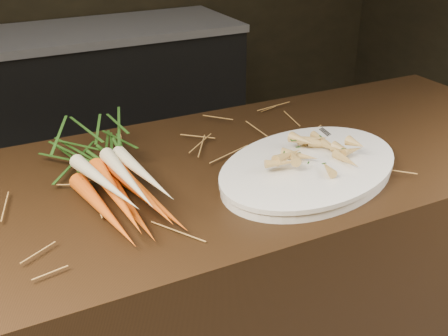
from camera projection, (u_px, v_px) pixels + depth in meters
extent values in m
cube|color=black|center=(75.00, 111.00, 3.07)|extent=(1.80, 0.60, 0.80)
cube|color=#99999E|center=(65.00, 34.00, 2.88)|extent=(1.82, 0.62, 0.04)
cone|color=orange|center=(104.00, 211.00, 1.11)|extent=(0.07, 0.30, 0.04)
cone|color=orange|center=(127.00, 205.00, 1.13)|extent=(0.05, 0.30, 0.04)
cone|color=orange|center=(150.00, 199.00, 1.15)|extent=(0.08, 0.30, 0.04)
cone|color=orange|center=(117.00, 196.00, 1.10)|extent=(0.04, 0.30, 0.04)
cone|color=orange|center=(139.00, 191.00, 1.12)|extent=(0.06, 0.30, 0.04)
cone|color=beige|center=(105.00, 183.00, 1.10)|extent=(0.08, 0.28, 0.05)
cone|color=beige|center=(128.00, 179.00, 1.11)|extent=(0.04, 0.28, 0.04)
cone|color=beige|center=(144.00, 174.00, 1.13)|extent=(0.05, 0.28, 0.05)
ellipsoid|color=#366820|center=(87.00, 144.00, 1.32)|extent=(0.19, 0.27, 0.10)
cube|color=silver|center=(357.00, 143.00, 1.38)|extent=(0.05, 0.19, 0.00)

